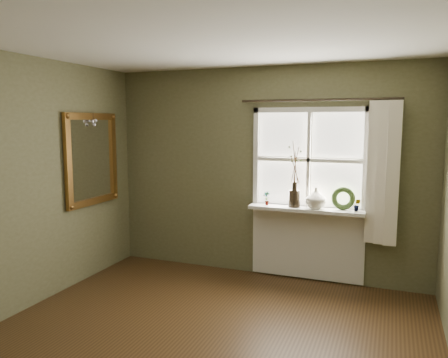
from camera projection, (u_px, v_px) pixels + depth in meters
name	position (u px, v px, depth m)	size (l,w,h in m)	color
ceiling	(182.00, 29.00, 3.19)	(4.50, 4.50, 0.00)	silver
wall_back	(266.00, 172.00, 5.48)	(4.00, 0.10, 2.60)	brown
window_frame	(309.00, 160.00, 5.19)	(1.36, 0.06, 1.24)	silver
window_sill	(306.00, 209.00, 5.17)	(1.36, 0.26, 0.04)	silver
window_apron	(307.00, 243.00, 5.33)	(1.36, 0.04, 0.88)	silver
dark_jug	(294.00, 198.00, 5.20)	(0.14, 0.14, 0.20)	black
cream_vase	(316.00, 198.00, 5.11)	(0.24, 0.24, 0.25)	silver
wreath	(343.00, 201.00, 5.04)	(0.27, 0.27, 0.07)	#31471F
potted_plant_left	(267.00, 198.00, 5.33)	(0.09, 0.06, 0.17)	#31471F
potted_plant_right	(357.00, 205.00, 4.95)	(0.08, 0.06, 0.15)	#31471F
curtain	(383.00, 173.00, 4.82)	(0.36, 0.12, 1.59)	silver
curtain_rod	(318.00, 100.00, 5.01)	(0.03, 0.03, 1.84)	black
gilt_mirror	(92.00, 159.00, 5.35)	(0.10, 0.94, 1.12)	white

